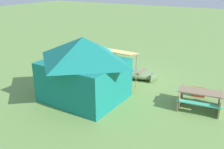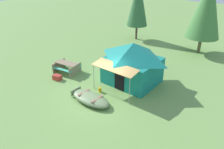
{
  "view_description": "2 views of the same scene",
  "coord_description": "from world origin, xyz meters",
  "px_view_note": "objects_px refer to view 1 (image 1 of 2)",
  "views": [
    {
      "loc": [
        -5.67,
        11.12,
        5.08
      ],
      "look_at": [
        0.02,
        1.26,
        0.76
      ],
      "focal_mm": 40.35,
      "sensor_mm": 36.0,
      "label": 1
    },
    {
      "loc": [
        7.32,
        -8.7,
        7.45
      ],
      "look_at": [
        0.26,
        0.88,
        1.25
      ],
      "focal_mm": 34.93,
      "sensor_mm": 36.0,
      "label": 2
    }
  ],
  "objects_px": {
    "picnic_table": "(200,98)",
    "cooler_box": "(198,92)",
    "fuel_can": "(127,82)",
    "beached_rowboat": "(133,72)",
    "canvas_cabin_tent": "(84,68)"
  },
  "relations": [
    {
      "from": "picnic_table",
      "to": "cooler_box",
      "type": "relative_size",
      "value": 3.27
    },
    {
      "from": "picnic_table",
      "to": "cooler_box",
      "type": "height_order",
      "value": "picnic_table"
    },
    {
      "from": "beached_rowboat",
      "to": "canvas_cabin_tent",
      "type": "height_order",
      "value": "canvas_cabin_tent"
    },
    {
      "from": "beached_rowboat",
      "to": "canvas_cabin_tent",
      "type": "distance_m",
      "value": 3.79
    },
    {
      "from": "canvas_cabin_tent",
      "to": "cooler_box",
      "type": "xyz_separation_m",
      "value": [
        -4.41,
        -2.85,
        -1.29
      ]
    },
    {
      "from": "beached_rowboat",
      "to": "cooler_box",
      "type": "bearing_deg",
      "value": 169.71
    },
    {
      "from": "cooler_box",
      "to": "beached_rowboat",
      "type": "bearing_deg",
      "value": -10.29
    },
    {
      "from": "canvas_cabin_tent",
      "to": "cooler_box",
      "type": "bearing_deg",
      "value": -147.09
    },
    {
      "from": "fuel_can",
      "to": "canvas_cabin_tent",
      "type": "bearing_deg",
      "value": 68.38
    },
    {
      "from": "fuel_can",
      "to": "beached_rowboat",
      "type": "bearing_deg",
      "value": -79.43
    },
    {
      "from": "picnic_table",
      "to": "canvas_cabin_tent",
      "type": "bearing_deg",
      "value": 19.07
    },
    {
      "from": "beached_rowboat",
      "to": "cooler_box",
      "type": "relative_size",
      "value": 4.74
    },
    {
      "from": "canvas_cabin_tent",
      "to": "fuel_can",
      "type": "relative_size",
      "value": 13.52
    },
    {
      "from": "beached_rowboat",
      "to": "fuel_can",
      "type": "relative_size",
      "value": 9.23
    },
    {
      "from": "canvas_cabin_tent",
      "to": "beached_rowboat",
      "type": "bearing_deg",
      "value": -101.43
    }
  ]
}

